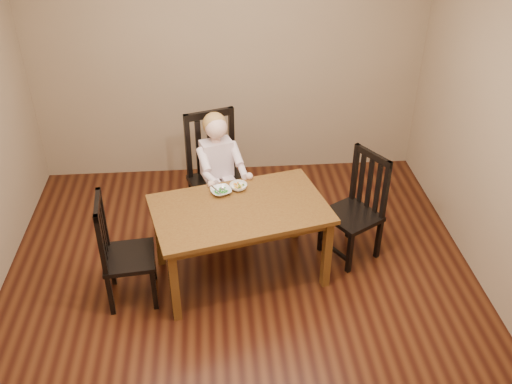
{
  "coord_description": "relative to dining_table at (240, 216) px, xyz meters",
  "views": [
    {
      "loc": [
        -0.17,
        -3.51,
        3.26
      ],
      "look_at": [
        0.14,
        0.25,
        0.8
      ],
      "focal_mm": 40.0,
      "sensor_mm": 36.0,
      "label": 1
    }
  ],
  "objects": [
    {
      "name": "fork",
      "position": [
        -0.18,
        0.19,
        0.12
      ],
      "size": [
        0.1,
        0.1,
        0.05
      ],
      "rotation": [
        0.0,
        0.0,
        0.78
      ],
      "color": "silver",
      "rests_on": "bowl_peas"
    },
    {
      "name": "chair_child",
      "position": [
        -0.18,
        0.76,
        -0.07
      ],
      "size": [
        0.6,
        0.58,
        1.12
      ],
      "rotation": [
        0.0,
        0.0,
        3.45
      ],
      "color": "black",
      "rests_on": "room"
    },
    {
      "name": "bowl_peas",
      "position": [
        -0.14,
        0.22,
        0.1
      ],
      "size": [
        0.21,
        0.21,
        0.04
      ],
      "primitive_type": "imported",
      "rotation": [
        0.0,
        0.0,
        0.33
      ],
      "color": "white",
      "rests_on": "dining_table"
    },
    {
      "name": "bowl_veg",
      "position": [
        0.0,
        0.27,
        0.1
      ],
      "size": [
        0.17,
        0.17,
        0.05
      ],
      "primitive_type": "imported",
      "rotation": [
        0.0,
        0.0,
        -0.2
      ],
      "color": "white",
      "rests_on": "dining_table"
    },
    {
      "name": "dining_table",
      "position": [
        0.0,
        0.0,
        0.0
      ],
      "size": [
        1.53,
        1.12,
        0.69
      ],
      "rotation": [
        0.0,
        0.0,
        0.23
      ],
      "color": "#512D12",
      "rests_on": "room"
    },
    {
      "name": "chair_right",
      "position": [
        1.02,
        0.22,
        -0.14
      ],
      "size": [
        0.56,
        0.57,
        0.98
      ],
      "rotation": [
        0.0,
        0.0,
        2.11
      ],
      "color": "black",
      "rests_on": "room"
    },
    {
      "name": "toddler",
      "position": [
        -0.16,
        0.7,
        0.09
      ],
      "size": [
        0.49,
        0.55,
        0.63
      ],
      "primitive_type": null,
      "rotation": [
        0.0,
        0.0,
        3.45
      ],
      "color": "silver",
      "rests_on": "chair_child"
    },
    {
      "name": "room",
      "position": [
        -0.0,
        -0.22,
        0.74
      ],
      "size": [
        4.01,
        4.01,
        2.71
      ],
      "color": "#48210F",
      "rests_on": "ground"
    },
    {
      "name": "chair_left",
      "position": [
        -0.93,
        -0.21,
        -0.15
      ],
      "size": [
        0.43,
        0.45,
        0.95
      ],
      "rotation": [
        0.0,
        0.0,
        -1.47
      ],
      "color": "black",
      "rests_on": "room"
    }
  ]
}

